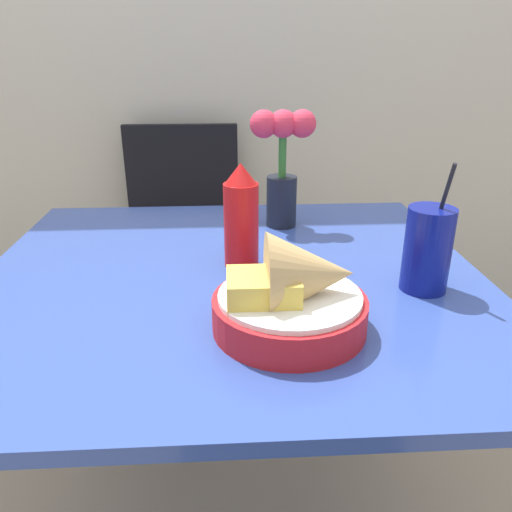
{
  "coord_description": "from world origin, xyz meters",
  "views": [
    {
      "loc": [
        -0.01,
        -0.87,
        1.13
      ],
      "look_at": [
        0.04,
        -0.06,
        0.79
      ],
      "focal_mm": 35.0,
      "sensor_mm": 36.0,
      "label": 1
    }
  ],
  "objects_px": {
    "chair_far_window": "(183,229)",
    "ketchup_bottle": "(241,218)",
    "flower_vase": "(282,160)",
    "drink_cup": "(427,252)",
    "food_basket": "(295,296)"
  },
  "relations": [
    {
      "from": "drink_cup",
      "to": "ketchup_bottle",
      "type": "bearing_deg",
      "value": 158.66
    },
    {
      "from": "ketchup_bottle",
      "to": "flower_vase",
      "type": "xyz_separation_m",
      "value": [
        0.1,
        0.23,
        0.06
      ]
    },
    {
      "from": "chair_far_window",
      "to": "ketchup_bottle",
      "type": "relative_size",
      "value": 4.36
    },
    {
      "from": "chair_far_window",
      "to": "flower_vase",
      "type": "height_order",
      "value": "flower_vase"
    },
    {
      "from": "chair_far_window",
      "to": "ketchup_bottle",
      "type": "bearing_deg",
      "value": -76.75
    },
    {
      "from": "ketchup_bottle",
      "to": "drink_cup",
      "type": "xyz_separation_m",
      "value": [
        0.32,
        -0.12,
        -0.03
      ]
    },
    {
      "from": "food_basket",
      "to": "drink_cup",
      "type": "height_order",
      "value": "drink_cup"
    },
    {
      "from": "chair_far_window",
      "to": "food_basket",
      "type": "xyz_separation_m",
      "value": [
        0.26,
        -1.04,
        0.26
      ]
    },
    {
      "from": "food_basket",
      "to": "ketchup_bottle",
      "type": "height_order",
      "value": "ketchup_bottle"
    },
    {
      "from": "drink_cup",
      "to": "flower_vase",
      "type": "distance_m",
      "value": 0.43
    },
    {
      "from": "chair_far_window",
      "to": "ketchup_bottle",
      "type": "height_order",
      "value": "ketchup_bottle"
    },
    {
      "from": "ketchup_bottle",
      "to": "food_basket",
      "type": "bearing_deg",
      "value": -73.55
    },
    {
      "from": "food_basket",
      "to": "ketchup_bottle",
      "type": "distance_m",
      "value": 0.26
    },
    {
      "from": "chair_far_window",
      "to": "ketchup_bottle",
      "type": "distance_m",
      "value": 0.87
    },
    {
      "from": "food_basket",
      "to": "flower_vase",
      "type": "xyz_separation_m",
      "value": [
        0.03,
        0.48,
        0.1
      ]
    }
  ]
}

